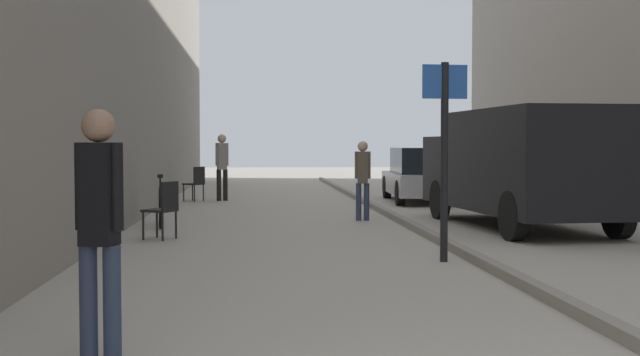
% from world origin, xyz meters
% --- Properties ---
extents(ground_plane, '(80.00, 80.00, 0.00)m').
position_xyz_m(ground_plane, '(0.00, 12.00, 0.00)').
color(ground_plane, '#A8A093').
extents(kerb_strip, '(0.16, 40.00, 0.12)m').
position_xyz_m(kerb_strip, '(1.58, 12.00, 0.06)').
color(kerb_strip, gray).
rests_on(kerb_strip, ground_plane).
extents(pedestrian_main_foreground, '(0.32, 0.21, 1.60)m').
position_xyz_m(pedestrian_main_foreground, '(0.89, 13.39, 0.93)').
color(pedestrian_main_foreground, '#2D3851').
rests_on(pedestrian_main_foreground, ground_plane).
extents(pedestrian_mid_block, '(0.35, 0.26, 1.81)m').
position_xyz_m(pedestrian_mid_block, '(-2.17, 19.42, 1.05)').
color(pedestrian_mid_block, black).
rests_on(pedestrian_mid_block, ground_plane).
extents(pedestrian_far_crossing, '(0.34, 0.25, 1.78)m').
position_xyz_m(pedestrian_far_crossing, '(-2.36, 2.95, 1.03)').
color(pedestrian_far_crossing, '#2D3851').
rests_on(pedestrian_far_crossing, ground_plane).
extents(delivery_van, '(2.39, 5.64, 2.15)m').
position_xyz_m(delivery_van, '(3.57, 11.73, 1.17)').
color(delivery_van, black).
rests_on(delivery_van, ground_plane).
extents(parked_car, '(2.01, 4.28, 1.45)m').
position_xyz_m(parked_car, '(3.25, 18.64, 0.71)').
color(parked_car, '#B7B7BC').
rests_on(parked_car, ground_plane).
extents(street_sign_post, '(0.60, 0.10, 2.60)m').
position_xyz_m(street_sign_post, '(1.18, 7.62, 1.55)').
color(street_sign_post, black).
rests_on(street_sign_post, ground_plane).
extents(bicycle_leaning, '(0.26, 1.77, 0.98)m').
position_xyz_m(bicycle_leaning, '(-3.05, 12.59, 0.38)').
color(bicycle_leaning, black).
rests_on(bicycle_leaning, ground_plane).
extents(cafe_chair_near_window, '(0.60, 0.60, 0.94)m').
position_xyz_m(cafe_chair_near_window, '(-2.74, 10.41, 0.55)').
color(cafe_chair_near_window, black).
rests_on(cafe_chair_near_window, ground_plane).
extents(cafe_chair_by_doorway, '(0.61, 0.61, 0.94)m').
position_xyz_m(cafe_chair_by_doorway, '(-2.86, 19.24, 0.55)').
color(cafe_chair_by_doorway, black).
rests_on(cafe_chair_by_doorway, ground_plane).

